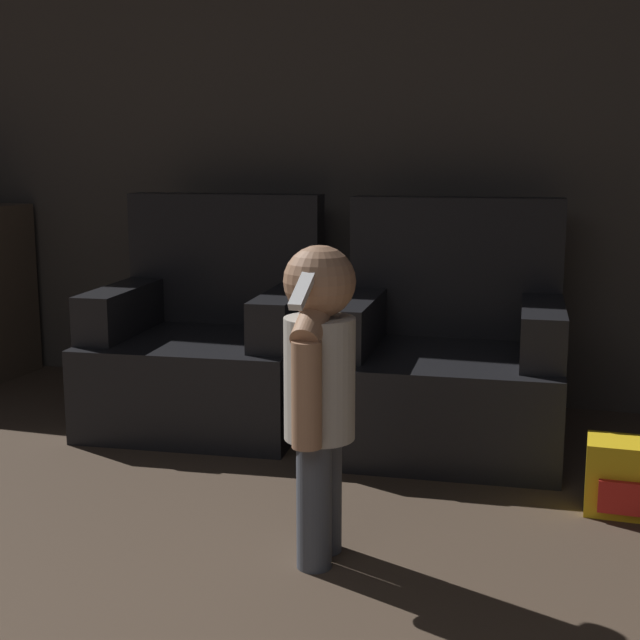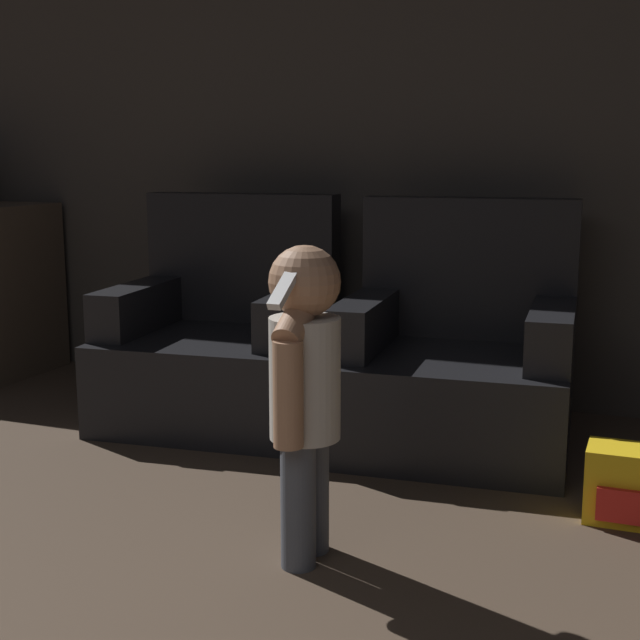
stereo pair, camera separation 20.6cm
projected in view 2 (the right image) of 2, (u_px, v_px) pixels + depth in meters
wall_back at (407, 118)px, 4.07m from camera, size 8.40×0.05×2.60m
armchair_left at (223, 344)px, 3.89m from camera, size 0.95×0.91×0.96m
armchair_right at (458, 365)px, 3.53m from camera, size 0.94×0.90×0.96m
person_toddler at (304, 379)px, 2.45m from camera, size 0.20×0.35×0.90m
toy_backpack at (631, 486)px, 2.79m from camera, size 0.27×0.20×0.24m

